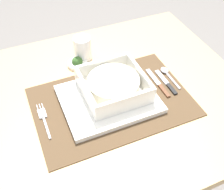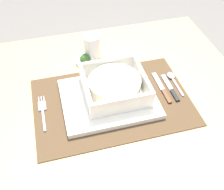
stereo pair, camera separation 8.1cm
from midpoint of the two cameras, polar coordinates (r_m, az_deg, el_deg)
dining_table at (r=0.94m, az=3.18°, el=-4.45°), size 0.85×0.74×0.71m
placemat at (r=0.83m, az=2.79°, el=-1.51°), size 0.47×0.31×0.00m
serving_plate at (r=0.83m, az=2.09°, el=-0.88°), size 0.28×0.22×0.02m
porridge_bowl at (r=0.82m, az=3.39°, el=1.84°), size 0.18×0.18×0.06m
fork at (r=0.82m, az=-11.53°, el=-3.22°), size 0.02×0.14×0.00m
spoon at (r=0.93m, az=14.92°, el=3.35°), size 0.02×0.11×0.01m
butter_knife at (r=0.89m, az=14.74°, el=1.11°), size 0.01×0.13×0.01m
bread_knife at (r=0.88m, az=13.09°, el=1.05°), size 0.01×0.14×0.01m
drinking_glass at (r=0.98m, az=-1.80°, el=9.77°), size 0.06×0.06×0.08m
condiment_saucer at (r=0.97m, az=-3.19°, el=7.17°), size 0.07×0.07×0.04m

